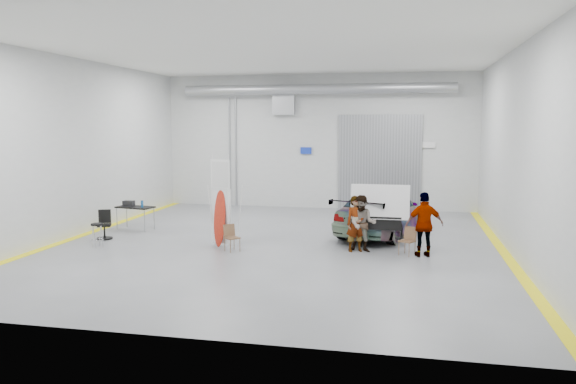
% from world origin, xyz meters
% --- Properties ---
extents(ground, '(16.00, 16.00, 0.00)m').
position_xyz_m(ground, '(0.00, 0.00, 0.00)').
color(ground, slate).
rests_on(ground, ground).
extents(room_shell, '(14.02, 16.18, 6.01)m').
position_xyz_m(room_shell, '(0.24, 2.22, 4.08)').
color(room_shell, '#B9BCBE').
rests_on(room_shell, ground).
extents(sedan_car, '(3.55, 5.60, 1.51)m').
position_xyz_m(sedan_car, '(3.21, 2.41, 0.75)').
color(sedan_car, silver).
rests_on(sedan_car, ground).
extents(person_a, '(0.72, 0.63, 1.68)m').
position_xyz_m(person_a, '(2.53, -0.49, 0.84)').
color(person_a, brown).
rests_on(person_a, ground).
extents(person_b, '(0.85, 0.66, 1.70)m').
position_xyz_m(person_b, '(2.72, -0.50, 0.85)').
color(person_b, slate).
rests_on(person_b, ground).
extents(person_c, '(1.17, 0.72, 1.87)m').
position_xyz_m(person_c, '(4.50, -0.76, 0.94)').
color(person_c, '#995C33').
rests_on(person_c, ground).
extents(surfboard_display, '(0.75, 0.46, 2.88)m').
position_xyz_m(surfboard_display, '(-1.54, -0.71, 1.17)').
color(surfboard_display, white).
rests_on(surfboard_display, ground).
extents(folding_chair_near, '(0.53, 0.61, 0.80)m').
position_xyz_m(folding_chair_near, '(-1.08, -1.25, 0.25)').
color(folding_chair_near, brown).
rests_on(folding_chair_near, ground).
extents(folding_chair_far, '(0.53, 0.57, 0.82)m').
position_xyz_m(folding_chair_far, '(4.03, -0.68, 0.26)').
color(folding_chair_far, brown).
rests_on(folding_chair_far, ground).
extents(shop_stool, '(0.38, 0.38, 0.75)m').
position_xyz_m(shop_stool, '(-5.32, -1.61, 0.37)').
color(shop_stool, black).
rests_on(shop_stool, ground).
extents(work_table, '(1.42, 0.90, 1.08)m').
position_xyz_m(work_table, '(-5.64, 1.39, 0.83)').
color(work_table, gray).
rests_on(work_table, ground).
extents(office_chair, '(0.55, 0.58, 0.95)m').
position_xyz_m(office_chair, '(-5.76, -0.37, 0.42)').
color(office_chair, black).
rests_on(office_chair, ground).
extents(trunk_lid, '(1.76, 1.07, 0.04)m').
position_xyz_m(trunk_lid, '(3.21, 0.06, 1.53)').
color(trunk_lid, silver).
rests_on(trunk_lid, sedan_car).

